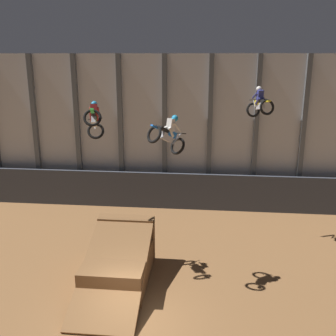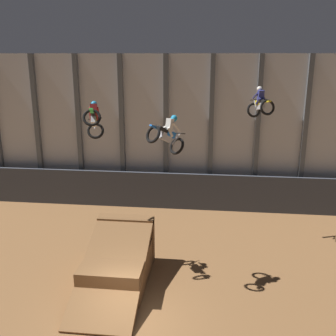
{
  "view_description": "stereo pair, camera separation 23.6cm",
  "coord_description": "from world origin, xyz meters",
  "px_view_note": "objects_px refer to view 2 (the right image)",
  "views": [
    {
      "loc": [
        2.61,
        -11.89,
        9.32
      ],
      "look_at": [
        0.82,
        5.85,
        4.17
      ],
      "focal_mm": 42.0,
      "sensor_mm": 36.0,
      "label": 1
    },
    {
      "loc": [
        2.85,
        -11.86,
        9.32
      ],
      "look_at": [
        0.82,
        5.85,
        4.17
      ],
      "focal_mm": 42.0,
      "sensor_mm": 36.0,
      "label": 2
    }
  ],
  "objects_px": {
    "rider_bike_right_air": "(260,104)",
    "rider_bike_left_air": "(94,119)",
    "dirt_ramp": "(119,262)",
    "rider_bike_center_air": "(167,135)"
  },
  "relations": [
    {
      "from": "rider_bike_left_air",
      "to": "rider_bike_right_air",
      "type": "distance_m",
      "value": 7.94
    },
    {
      "from": "dirt_ramp",
      "to": "rider_bike_right_air",
      "type": "xyz_separation_m",
      "value": [
        6.05,
        4.46,
        6.29
      ]
    },
    {
      "from": "rider_bike_left_air",
      "to": "rider_bike_right_air",
      "type": "height_order",
      "value": "rider_bike_right_air"
    },
    {
      "from": "dirt_ramp",
      "to": "rider_bike_center_air",
      "type": "relative_size",
      "value": 3.19
    },
    {
      "from": "dirt_ramp",
      "to": "rider_bike_left_air",
      "type": "height_order",
      "value": "rider_bike_left_air"
    },
    {
      "from": "rider_bike_right_air",
      "to": "rider_bike_left_air",
      "type": "bearing_deg",
      "value": -174.5
    },
    {
      "from": "dirt_ramp",
      "to": "rider_bike_center_air",
      "type": "bearing_deg",
      "value": 9.27
    },
    {
      "from": "dirt_ramp",
      "to": "rider_bike_left_air",
      "type": "relative_size",
      "value": 3.12
    },
    {
      "from": "rider_bike_left_air",
      "to": "rider_bike_center_air",
      "type": "distance_m",
      "value": 3.25
    },
    {
      "from": "dirt_ramp",
      "to": "rider_bike_right_air",
      "type": "bearing_deg",
      "value": 36.42
    }
  ]
}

